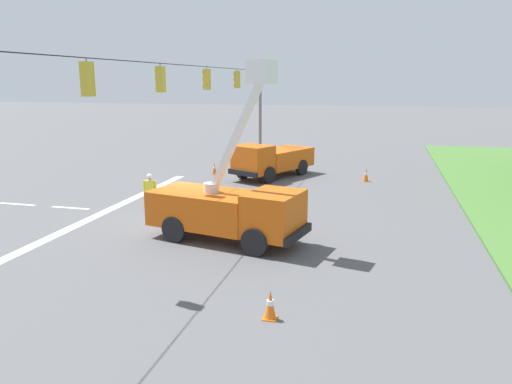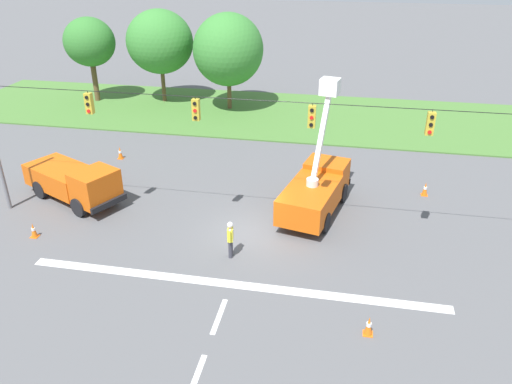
# 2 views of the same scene
# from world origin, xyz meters

# --- Properties ---
(ground_plane) EXTENTS (200.00, 200.00, 0.00)m
(ground_plane) POSITION_xyz_m (0.00, 0.00, 0.00)
(ground_plane) COLOR #565659
(lane_markings) EXTENTS (17.60, 15.25, 0.01)m
(lane_markings) POSITION_xyz_m (0.00, -5.68, 0.00)
(lane_markings) COLOR silver
(lane_markings) RESTS_ON ground
(signal_gantry) EXTENTS (26.20, 0.33, 7.20)m
(signal_gantry) POSITION_xyz_m (0.02, -0.00, 4.58)
(signal_gantry) COLOR slate
(signal_gantry) RESTS_ON ground
(utility_truck_bucket_lift) EXTENTS (3.54, 6.35, 6.67)m
(utility_truck_bucket_lift) POSITION_xyz_m (2.89, 2.67, 1.35)
(utility_truck_bucket_lift) COLOR #D6560F
(utility_truck_bucket_lift) RESTS_ON ground
(utility_truck_support_near) EXTENTS (6.35, 4.58, 2.18)m
(utility_truck_support_near) POSITION_xyz_m (-9.92, 1.50, 1.14)
(utility_truck_support_near) COLOR #D6560F
(utility_truck_support_near) RESTS_ON ground
(road_worker) EXTENTS (0.29, 0.65, 1.77)m
(road_worker) POSITION_xyz_m (-0.48, -2.21, 1.00)
(road_worker) COLOR #383842
(road_worker) RESTS_ON ground
(traffic_cone_foreground_left) EXTENTS (0.36, 0.36, 0.81)m
(traffic_cone_foreground_left) POSITION_xyz_m (-10.04, 7.31, 0.40)
(traffic_cone_foreground_left) COLOR orange
(traffic_cone_foreground_left) RESTS_ON ground
(traffic_cone_foreground_right) EXTENTS (0.36, 0.36, 0.74)m
(traffic_cone_foreground_right) POSITION_xyz_m (-10.08, -2.36, 0.37)
(traffic_cone_foreground_right) COLOR orange
(traffic_cone_foreground_right) RESTS_ON ground
(traffic_cone_near_bucket) EXTENTS (0.36, 0.36, 0.78)m
(traffic_cone_near_bucket) POSITION_xyz_m (8.73, 5.58, 0.39)
(traffic_cone_near_bucket) COLOR orange
(traffic_cone_near_bucket) RESTS_ON ground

